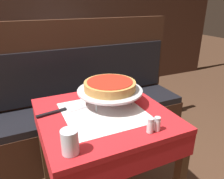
# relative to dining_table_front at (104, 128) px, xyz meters

# --- Properties ---
(dining_table_front) EXTENTS (0.71, 0.71, 0.76)m
(dining_table_front) POSITION_rel_dining_table_front_xyz_m (0.00, 0.00, 0.00)
(dining_table_front) COLOR red
(dining_table_front) RESTS_ON ground_plane
(dining_table_rear) EXTENTS (0.67, 0.67, 0.76)m
(dining_table_rear) POSITION_rel_dining_table_front_xyz_m (0.20, 1.70, -0.01)
(dining_table_rear) COLOR #194799
(dining_table_rear) RESTS_ON ground_plane
(booth_bench) EXTENTS (1.77, 0.47, 1.20)m
(booth_bench) POSITION_rel_dining_table_front_xyz_m (0.16, 0.74, -0.30)
(booth_bench) COLOR #3D2316
(booth_bench) RESTS_ON ground_plane
(back_wall_panel) EXTENTS (6.00, 0.04, 2.40)m
(back_wall_panel) POSITION_rel_dining_table_front_xyz_m (0.00, 2.18, 0.55)
(back_wall_panel) COLOR #3D2319
(back_wall_panel) RESTS_ON ground_plane
(pizza_pan_stand) EXTENTS (0.39, 0.39, 0.09)m
(pizza_pan_stand) POSITION_rel_dining_table_front_xyz_m (0.08, 0.08, 0.19)
(pizza_pan_stand) COLOR #ADADB2
(pizza_pan_stand) RESTS_ON dining_table_front
(deep_dish_pizza) EXTENTS (0.31, 0.31, 0.05)m
(deep_dish_pizza) POSITION_rel_dining_table_front_xyz_m (0.08, 0.08, 0.23)
(deep_dish_pizza) COLOR #C68E47
(deep_dish_pizza) RESTS_ON pizza_pan_stand
(pizza_server) EXTENTS (0.29, 0.11, 0.01)m
(pizza_server) POSITION_rel_dining_table_front_xyz_m (-0.20, 0.12, 0.11)
(pizza_server) COLOR #BCBCC1
(pizza_server) RESTS_ON dining_table_front
(water_glass_near) EXTENTS (0.07, 0.07, 0.11)m
(water_glass_near) POSITION_rel_dining_table_front_xyz_m (-0.26, -0.27, 0.16)
(water_glass_near) COLOR silver
(water_glass_near) RESTS_ON dining_table_front
(salt_shaker) EXTENTS (0.03, 0.03, 0.07)m
(salt_shaker) POSITION_rel_dining_table_front_xyz_m (0.12, -0.28, 0.14)
(salt_shaker) COLOR silver
(salt_shaker) RESTS_ON dining_table_front
(pepper_shaker) EXTENTS (0.03, 0.03, 0.07)m
(pepper_shaker) POSITION_rel_dining_table_front_xyz_m (0.16, -0.28, 0.14)
(pepper_shaker) COLOR silver
(pepper_shaker) RESTS_ON dining_table_front
(condiment_caddy) EXTENTS (0.14, 0.14, 0.18)m
(condiment_caddy) POSITION_rel_dining_table_front_xyz_m (0.15, 1.63, 0.15)
(condiment_caddy) COLOR black
(condiment_caddy) RESTS_ON dining_table_rear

